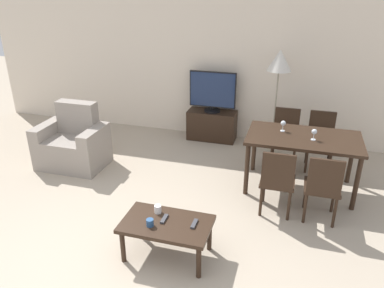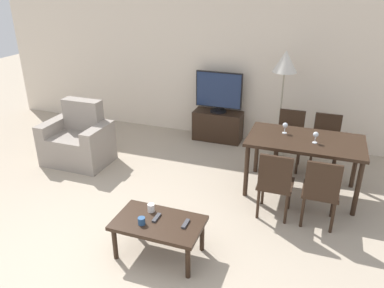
# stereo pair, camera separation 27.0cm
# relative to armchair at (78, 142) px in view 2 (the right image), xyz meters

# --- Properties ---
(ground_plane) EXTENTS (18.00, 18.00, 0.00)m
(ground_plane) POSITION_rel_armchair_xyz_m (1.41, -2.11, -0.33)
(ground_plane) COLOR tan
(wall_back) EXTENTS (7.96, 0.06, 2.70)m
(wall_back) POSITION_rel_armchair_xyz_m (1.41, 1.80, 1.02)
(wall_back) COLOR beige
(wall_back) RESTS_ON ground_plane
(armchair) EXTENTS (0.97, 0.68, 0.94)m
(armchair) POSITION_rel_armchair_xyz_m (0.00, 0.00, 0.00)
(armchair) COLOR gray
(armchair) RESTS_ON ground_plane
(tv_stand) EXTENTS (0.84, 0.36, 0.52)m
(tv_stand) POSITION_rel_armchair_xyz_m (1.77, 1.55, -0.07)
(tv_stand) COLOR black
(tv_stand) RESTS_ON ground_plane
(tv) EXTENTS (0.80, 0.28, 0.69)m
(tv) POSITION_rel_armchair_xyz_m (1.77, 1.55, 0.54)
(tv) COLOR black
(tv) RESTS_ON tv_stand
(coffee_table) EXTENTS (0.89, 0.53, 0.40)m
(coffee_table) POSITION_rel_armchair_xyz_m (2.06, -1.55, 0.02)
(coffee_table) COLOR black
(coffee_table) RESTS_ON ground_plane
(dining_table) EXTENTS (1.44, 0.83, 0.76)m
(dining_table) POSITION_rel_armchair_xyz_m (3.30, 0.24, 0.34)
(dining_table) COLOR black
(dining_table) RESTS_ON ground_plane
(dining_chair_near) EXTENTS (0.40, 0.40, 0.85)m
(dining_chair_near) POSITION_rel_armchair_xyz_m (3.05, -0.48, 0.14)
(dining_chair_near) COLOR black
(dining_chair_near) RESTS_ON ground_plane
(dining_chair_far) EXTENTS (0.40, 0.40, 0.85)m
(dining_chair_far) POSITION_rel_armchair_xyz_m (3.55, 0.96, 0.14)
(dining_chair_far) COLOR black
(dining_chair_far) RESTS_ON ground_plane
(dining_chair_near_right) EXTENTS (0.40, 0.40, 0.85)m
(dining_chair_near_right) POSITION_rel_armchair_xyz_m (3.55, -0.48, 0.14)
(dining_chair_near_right) COLOR black
(dining_chair_near_right) RESTS_ON ground_plane
(dining_chair_far_left) EXTENTS (0.40, 0.40, 0.85)m
(dining_chair_far_left) POSITION_rel_armchair_xyz_m (3.05, 0.96, 0.14)
(dining_chair_far_left) COLOR black
(dining_chair_far_left) RESTS_ON ground_plane
(floor_lamp) EXTENTS (0.37, 0.37, 1.66)m
(floor_lamp) POSITION_rel_armchair_xyz_m (2.84, 1.29, 1.11)
(floor_lamp) COLOR gray
(floor_lamp) RESTS_ON ground_plane
(remote_primary) EXTENTS (0.04, 0.15, 0.02)m
(remote_primary) POSITION_rel_armchair_xyz_m (2.33, -1.50, 0.08)
(remote_primary) COLOR #38383D
(remote_primary) RESTS_ON coffee_table
(remote_secondary) EXTENTS (0.04, 0.15, 0.02)m
(remote_secondary) POSITION_rel_armchair_xyz_m (2.02, -1.51, 0.08)
(remote_secondary) COLOR #38383D
(remote_secondary) RESTS_ON coffee_table
(cup_white_near) EXTENTS (0.07, 0.07, 0.07)m
(cup_white_near) POSITION_rel_armchair_xyz_m (1.92, -1.64, 0.11)
(cup_white_near) COLOR navy
(cup_white_near) RESTS_ON coffee_table
(cup_colored_far) EXTENTS (0.07, 0.07, 0.08)m
(cup_colored_far) POSITION_rel_armchair_xyz_m (1.91, -1.41, 0.12)
(cup_colored_far) COLOR white
(cup_colored_far) RESTS_ON coffee_table
(wine_glass_left) EXTENTS (0.07, 0.07, 0.15)m
(wine_glass_left) POSITION_rel_armchair_xyz_m (3.41, 0.16, 0.53)
(wine_glass_left) COLOR silver
(wine_glass_left) RESTS_ON dining_table
(wine_glass_center) EXTENTS (0.07, 0.07, 0.15)m
(wine_glass_center) POSITION_rel_armchair_xyz_m (3.02, 0.35, 0.53)
(wine_glass_center) COLOR silver
(wine_glass_center) RESTS_ON dining_table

